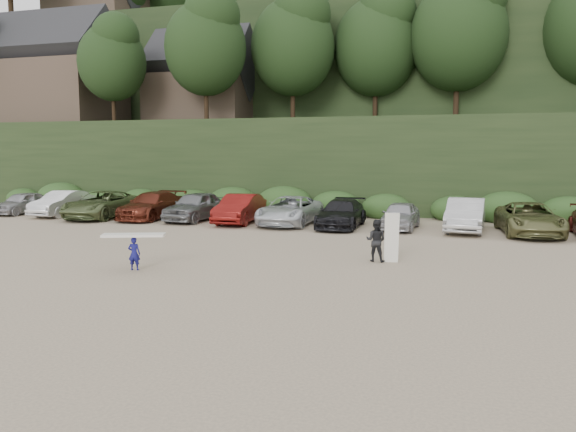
% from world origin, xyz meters
% --- Properties ---
extents(ground, '(120.00, 120.00, 0.00)m').
position_xyz_m(ground, '(0.00, 0.00, 0.00)').
color(ground, tan).
rests_on(ground, ground).
extents(hillside_backdrop, '(90.00, 41.50, 28.00)m').
position_xyz_m(hillside_backdrop, '(-0.26, 35.93, 11.22)').
color(hillside_backdrop, black).
rests_on(hillside_backdrop, ground).
extents(parked_cars, '(39.55, 6.04, 1.65)m').
position_xyz_m(parked_cars, '(0.98, 9.89, 0.77)').
color(parked_cars, '#A1A1A5').
rests_on(parked_cars, ground).
extents(child_surfer, '(2.09, 1.23, 1.21)m').
position_xyz_m(child_surfer, '(-2.16, -2.63, 0.83)').
color(child_surfer, navy).
rests_on(child_surfer, ground).
extents(adult_surfer, '(1.23, 0.66, 1.78)m').
position_xyz_m(adult_surfer, '(5.36, 1.10, 0.77)').
color(adult_surfer, black).
rests_on(adult_surfer, ground).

